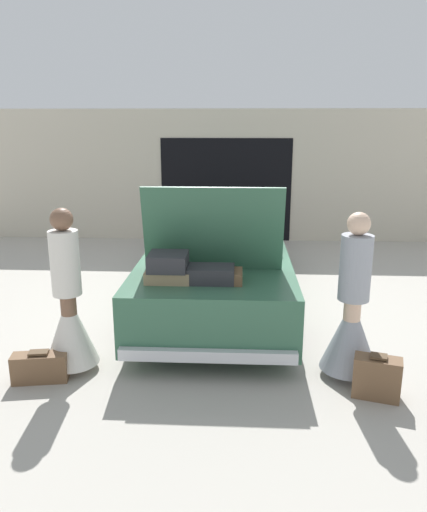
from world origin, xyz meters
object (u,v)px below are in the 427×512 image
(car, at_px, (218,259))
(person_left, at_px, (69,314))
(suitcase_beside_left_person, at_px, (40,367))
(suitcase_beside_right_person, at_px, (377,377))
(person_right, at_px, (351,320))

(car, height_order, person_left, car)
(car, distance_m, suitcase_beside_left_person, 3.09)
(person_left, xyz_separation_m, suitcase_beside_right_person, (3.06, -0.40, -0.42))
(suitcase_beside_right_person, bearing_deg, person_left, 172.59)
(person_left, xyz_separation_m, person_right, (2.89, 0.03, -0.01))
(person_right, height_order, suitcase_beside_left_person, person_right)
(person_left, xyz_separation_m, suitcase_beside_left_person, (-0.25, -0.27, -0.48))
(suitcase_beside_right_person, bearing_deg, car, 121.22)
(suitcase_beside_left_person, relative_size, suitcase_beside_right_person, 1.20)
(car, xyz_separation_m, suitcase_beside_right_person, (1.62, -2.68, -0.40))
(car, xyz_separation_m, person_left, (-1.44, -2.28, 0.02))
(person_right, distance_m, suitcase_beside_right_person, 0.61)
(suitcase_beside_right_person, bearing_deg, suitcase_beside_left_person, 177.72)
(car, bearing_deg, suitcase_beside_right_person, -58.78)
(person_left, bearing_deg, suitcase_beside_right_person, 74.14)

